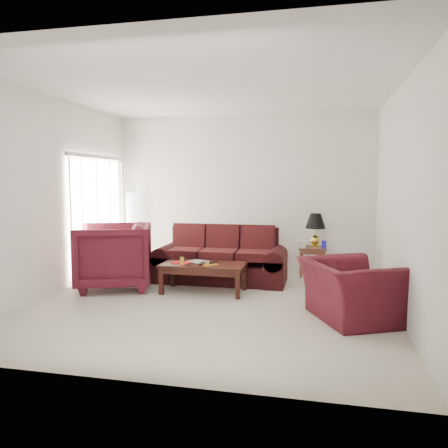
# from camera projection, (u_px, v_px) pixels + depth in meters

# --- Properties ---
(floor) EXTENTS (5.00, 5.00, 0.00)m
(floor) POSITION_uv_depth(u_px,v_px,m) (211.00, 303.00, 6.21)
(floor) COLOR beige
(floor) RESTS_ON ground
(blinds) EXTENTS (0.10, 2.00, 2.16)m
(blinds) POSITION_uv_depth(u_px,v_px,m) (99.00, 217.00, 7.88)
(blinds) COLOR silver
(blinds) RESTS_ON ground
(sofa) EXTENTS (2.24, 0.99, 0.91)m
(sofa) POSITION_uv_depth(u_px,v_px,m) (220.00, 255.00, 7.49)
(sofa) COLOR black
(sofa) RESTS_ON ground
(throw_pillow) EXTENTS (0.44, 0.34, 0.41)m
(throw_pillow) POSITION_uv_depth(u_px,v_px,m) (205.00, 235.00, 8.29)
(throw_pillow) COLOR black
(throw_pillow) RESTS_ON sofa
(end_table) EXTENTS (0.50, 0.50, 0.53)m
(end_table) POSITION_uv_depth(u_px,v_px,m) (313.00, 261.00, 7.97)
(end_table) COLOR brown
(end_table) RESTS_ON ground
(table_lamp) EXTENTS (0.40, 0.40, 0.61)m
(table_lamp) POSITION_uv_depth(u_px,v_px,m) (315.00, 230.00, 7.97)
(table_lamp) COLOR gold
(table_lamp) RESTS_ON end_table
(clock) EXTENTS (0.14, 0.06, 0.13)m
(clock) POSITION_uv_depth(u_px,v_px,m) (302.00, 244.00, 7.80)
(clock) COLOR silver
(clock) RESTS_ON end_table
(blue_canister) EXTENTS (0.10, 0.10, 0.14)m
(blue_canister) POSITION_uv_depth(u_px,v_px,m) (324.00, 245.00, 7.74)
(blue_canister) COLOR #1F1AAD
(blue_canister) RESTS_ON end_table
(picture_frame) EXTENTS (0.15, 0.18, 0.06)m
(picture_frame) POSITION_uv_depth(u_px,v_px,m) (306.00, 241.00, 8.14)
(picture_frame) COLOR silver
(picture_frame) RESTS_ON end_table
(floor_lamp) EXTENTS (0.31, 0.31, 1.51)m
(floor_lamp) POSITION_uv_depth(u_px,v_px,m) (132.00, 230.00, 8.74)
(floor_lamp) COLOR white
(floor_lamp) RESTS_ON ground
(armchair_left) EXTENTS (1.48, 1.46, 1.05)m
(armchair_left) POSITION_uv_depth(u_px,v_px,m) (114.00, 256.00, 7.03)
(armchair_left) COLOR #430F19
(armchair_left) RESTS_ON ground
(armchair_right) EXTENTS (1.39, 1.46, 0.74)m
(armchair_right) POSITION_uv_depth(u_px,v_px,m) (350.00, 291.00, 5.44)
(armchair_right) COLOR #410F17
(armchair_right) RESTS_ON ground
(coffee_table) EXTENTS (1.39, 0.86, 0.46)m
(coffee_table) POSITION_uv_depth(u_px,v_px,m) (204.00, 278.00, 6.79)
(coffee_table) COLOR black
(coffee_table) RESTS_ON ground
(magazine_red) EXTENTS (0.30, 0.25, 0.01)m
(magazine_red) POSITION_uv_depth(u_px,v_px,m) (182.00, 263.00, 6.81)
(magazine_red) COLOR red
(magazine_red) RESTS_ON coffee_table
(magazine_white) EXTENTS (0.36, 0.33, 0.02)m
(magazine_white) POSITION_uv_depth(u_px,v_px,m) (198.00, 262.00, 6.88)
(magazine_white) COLOR beige
(magazine_white) RESTS_ON coffee_table
(magazine_orange) EXTENTS (0.31, 0.31, 0.01)m
(magazine_orange) POSITION_uv_depth(u_px,v_px,m) (209.00, 264.00, 6.67)
(magazine_orange) COLOR #BD6A16
(magazine_orange) RESTS_ON coffee_table
(remote_a) EXTENTS (0.06, 0.18, 0.02)m
(remote_a) POSITION_uv_depth(u_px,v_px,m) (202.00, 263.00, 6.63)
(remote_a) COLOR black
(remote_a) RESTS_ON coffee_table
(remote_b) EXTENTS (0.13, 0.15, 0.02)m
(remote_b) POSITION_uv_depth(u_px,v_px,m) (214.00, 262.00, 6.71)
(remote_b) COLOR black
(remote_b) RESTS_ON coffee_table
(yellow_glass) EXTENTS (0.07, 0.07, 0.12)m
(yellow_glass) POSITION_uv_depth(u_px,v_px,m) (182.00, 261.00, 6.67)
(yellow_glass) COLOR gold
(yellow_glass) RESTS_ON coffee_table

